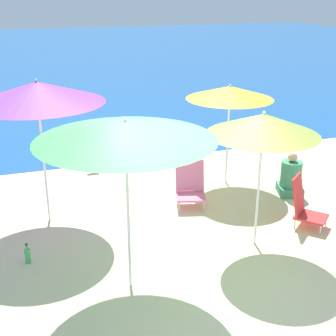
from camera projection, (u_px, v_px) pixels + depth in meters
The scene contains 11 objects.
ground_plane at pixel (199, 274), 6.20m from camera, with size 60.00×60.00×0.00m, color beige.
sea_water at pixel (44, 53), 27.94m from camera, with size 60.00×40.00×0.01m.
beach_umbrella_green at pixel (125, 131), 5.23m from camera, with size 2.09×2.09×2.21m.
beach_umbrella_purple at pixel (37, 92), 6.91m from camera, with size 2.02×2.02×2.31m.
beach_umbrella_lime at pixel (263, 124), 6.30m from camera, with size 1.55×1.55×2.01m.
beach_umbrella_yellow at pixel (230, 93), 8.54m from camera, with size 1.62×1.62×1.93m.
beach_chair_red at pixel (304, 205), 7.36m from camera, with size 0.67×0.68×0.82m.
beach_chair_pink at pixel (190, 185), 8.11m from camera, with size 0.63×0.69×0.76m.
person_seated_near at pixel (291, 178), 8.53m from camera, with size 0.55×0.60×0.80m.
water_bottle at pixel (28, 255), 6.41m from camera, with size 0.08×0.08×0.29m.
seagull at pixel (93, 166), 9.58m from camera, with size 0.27×0.11×0.23m.
Camera 1 is at (-2.09, -4.88, 3.52)m, focal length 50.00 mm.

